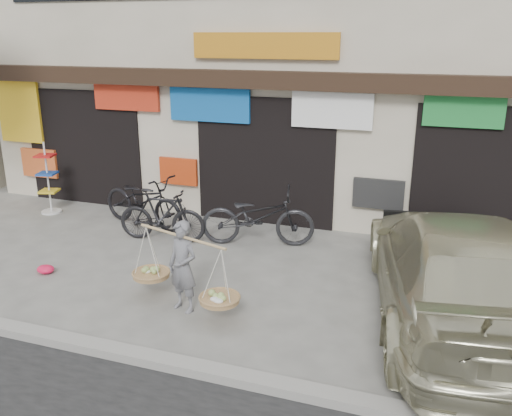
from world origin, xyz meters
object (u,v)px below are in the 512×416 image
(suv, at_px, (458,269))
(display_rack, at_px, (49,185))
(street_vendor, at_px, (183,271))
(bike_2, at_px, (258,217))
(bike_1, at_px, (162,215))
(bike_0, at_px, (143,200))

(suv, distance_m, display_rack, 8.99)
(suv, bearing_deg, display_rack, -24.03)
(street_vendor, bearing_deg, bike_2, 103.85)
(bike_1, distance_m, bike_2, 1.89)
(bike_0, xyz_separation_m, bike_1, (0.79, -0.64, -0.04))
(bike_1, relative_size, suv, 0.30)
(street_vendor, height_order, display_rack, display_rack)
(bike_1, xyz_separation_m, display_rack, (-3.29, 0.74, 0.13))
(street_vendor, distance_m, display_rack, 5.88)
(display_rack, bearing_deg, bike_0, -2.43)
(street_vendor, xyz_separation_m, bike_0, (-2.46, 3.05, -0.06))
(bike_2, height_order, display_rack, display_rack)
(bike_0, bearing_deg, bike_2, -79.87)
(bike_2, bearing_deg, bike_1, 88.19)
(bike_0, relative_size, suv, 0.38)
(bike_1, height_order, display_rack, display_rack)
(street_vendor, distance_m, suv, 3.90)
(display_rack, bearing_deg, bike_1, -12.74)
(street_vendor, xyz_separation_m, bike_1, (-1.67, 2.41, -0.10))
(street_vendor, xyz_separation_m, suv, (3.77, 0.99, 0.17))
(bike_0, relative_size, bike_1, 1.23)
(bike_0, height_order, bike_1, bike_0)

